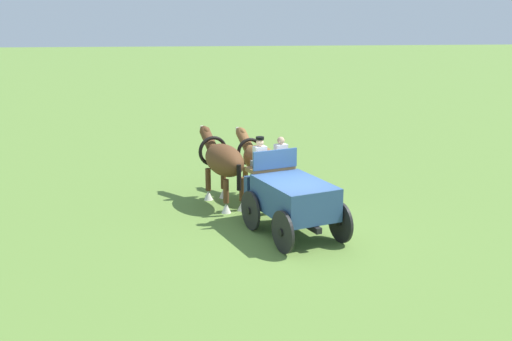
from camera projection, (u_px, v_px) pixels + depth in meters
The scene contains 4 objects.
ground_plane at pixel (294, 235), 16.67m from camera, with size 220.00×220.00×0.00m, color olive.
show_wagon at pixel (291, 196), 16.56m from camera, with size 5.38×2.73×2.58m.
draft_horse_near at pixel (223, 161), 19.12m from camera, with size 3.13×1.64×2.32m.
draft_horse_off at pixel (259, 160), 19.71m from camera, with size 2.90×1.49×2.19m.
Camera 1 is at (-15.44, 2.94, 5.93)m, focal length 41.87 mm.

